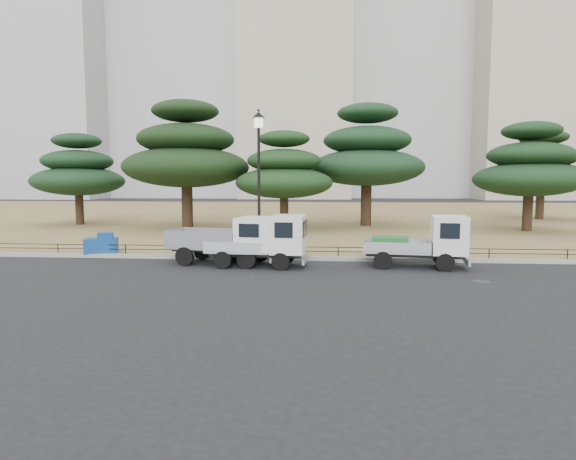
# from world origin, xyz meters

# --- Properties ---
(ground) EXTENTS (220.00, 220.00, 0.00)m
(ground) POSITION_xyz_m (0.00, 0.00, 0.00)
(ground) COLOR black
(lawn) EXTENTS (120.00, 56.00, 0.15)m
(lawn) POSITION_xyz_m (0.00, 30.60, 0.07)
(lawn) COLOR olive
(lawn) RESTS_ON ground
(curb) EXTENTS (120.00, 0.25, 0.16)m
(curb) POSITION_xyz_m (0.00, 2.60, 0.08)
(curb) COLOR gray
(curb) RESTS_ON ground
(truck_large) EXTENTS (4.48, 2.39, 1.86)m
(truck_large) POSITION_xyz_m (-2.18, 1.39, 1.03)
(truck_large) COLOR black
(truck_large) RESTS_ON ground
(truck_kei_front) EXTENTS (3.77, 1.81, 1.95)m
(truck_kei_front) POSITION_xyz_m (-0.80, 1.02, 0.97)
(truck_kei_front) COLOR black
(truck_kei_front) RESTS_ON ground
(truck_kei_rear) EXTENTS (3.88, 2.05, 1.94)m
(truck_kei_rear) POSITION_xyz_m (5.12, 1.33, 0.97)
(truck_kei_rear) COLOR black
(truck_kei_rear) RESTS_ON ground
(street_lamp) EXTENTS (0.53, 0.53, 5.90)m
(street_lamp) POSITION_xyz_m (-1.28, 2.90, 4.14)
(street_lamp) COLOR black
(street_lamp) RESTS_ON lawn
(pipe_fence) EXTENTS (38.00, 0.04, 0.40)m
(pipe_fence) POSITION_xyz_m (0.00, 2.75, 0.44)
(pipe_fence) COLOR black
(pipe_fence) RESTS_ON lawn
(tarp_pile) EXTENTS (1.58, 1.37, 0.88)m
(tarp_pile) POSITION_xyz_m (-8.20, 3.06, 0.50)
(tarp_pile) COLOR navy
(tarp_pile) RESTS_ON lawn
(manhole) EXTENTS (0.60, 0.60, 0.01)m
(manhole) POSITION_xyz_m (6.50, -1.20, 0.01)
(manhole) COLOR #2D2D30
(manhole) RESTS_ON ground
(pine_west_far) EXTENTS (6.48, 6.48, 6.54)m
(pine_west_far) POSITION_xyz_m (-16.39, 16.61, 3.93)
(pine_west_far) COLOR black
(pine_west_far) RESTS_ON lawn
(pine_west_near) EXTENTS (8.48, 8.48, 8.48)m
(pine_west_near) POSITION_xyz_m (-7.95, 15.07, 5.04)
(pine_west_near) COLOR black
(pine_west_near) RESTS_ON lawn
(pine_center_left) EXTENTS (6.18, 6.18, 6.29)m
(pine_center_left) POSITION_xyz_m (-1.22, 13.70, 3.78)
(pine_center_left) COLOR black
(pine_center_left) RESTS_ON lawn
(pine_center_right) EXTENTS (7.98, 7.98, 8.47)m
(pine_center_right) POSITION_xyz_m (4.25, 17.32, 5.06)
(pine_center_right) COLOR black
(pine_center_right) RESTS_ON lawn
(pine_east_near) EXTENTS (6.69, 6.69, 6.76)m
(pine_east_near) POSITION_xyz_m (14.04, 14.34, 4.05)
(pine_east_near) COLOR black
(pine_east_near) RESTS_ON lawn
(pine_east_far) EXTENTS (7.27, 7.27, 7.31)m
(pine_east_far) POSITION_xyz_m (19.09, 24.57, 4.37)
(pine_east_far) COLOR black
(pine_east_far) RESTS_ON lawn
(tower_far_west) EXTENTS (24.00, 20.00, 65.00)m
(tower_far_west) POSITION_xyz_m (-55.00, 80.00, 32.50)
(tower_far_west) COLOR #A0A0A5
(tower_far_west) RESTS_ON ground
(tower_center_left) EXTENTS (22.00, 20.00, 55.00)m
(tower_center_left) POSITION_xyz_m (-5.00, 85.00, 27.50)
(tower_center_left) COLOR #AAA08C
(tower_center_left) RESTS_ON ground
(tower_center_right) EXTENTS (26.00, 24.00, 80.00)m
(tower_center_right) POSITION_xyz_m (18.00, 95.00, 40.00)
(tower_center_right) COLOR #A0A0A5
(tower_center_right) RESTS_ON ground
(tower_east) EXTENTS (20.00, 18.00, 48.00)m
(tower_east) POSITION_xyz_m (40.00, 82.00, 24.00)
(tower_east) COLOR #AAA08C
(tower_east) RESTS_ON ground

